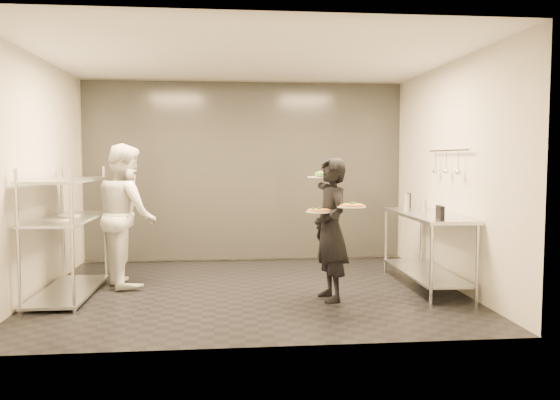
{
  "coord_description": "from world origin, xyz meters",
  "views": [
    {
      "loc": [
        -0.3,
        -6.52,
        1.6
      ],
      "look_at": [
        0.35,
        0.01,
        1.1
      ],
      "focal_mm": 35.0,
      "sensor_mm": 36.0,
      "label": 1
    }
  ],
  "objects": [
    {
      "name": "pizza_plate_far",
      "position": [
        1.05,
        -0.75,
        1.09
      ],
      "size": [
        0.31,
        0.31,
        0.05
      ],
      "color": "silver",
      "rests_on": "waiter"
    },
    {
      "name": "bottle_green",
      "position": [
        2.03,
        0.31,
        1.03
      ],
      "size": [
        0.06,
        0.06,
        0.22
      ],
      "primitive_type": "cylinder",
      "color": "gray",
      "rests_on": "prep_counter"
    },
    {
      "name": "bottle_dark",
      "position": [
        2.23,
        0.8,
        1.02
      ],
      "size": [
        0.06,
        0.06,
        0.2
      ],
      "primitive_type": "cylinder",
      "color": "black",
      "rests_on": "prep_counter"
    },
    {
      "name": "waiter",
      "position": [
        0.87,
        -0.51,
        0.8
      ],
      "size": [
        0.48,
        0.64,
        1.61
      ],
      "primitive_type": "imported",
      "rotation": [
        0.0,
        0.0,
        -1.39
      ],
      "color": "black",
      "rests_on": "ground"
    },
    {
      "name": "utensil_rail",
      "position": [
        2.43,
        -0.0,
        1.55
      ],
      "size": [
        0.07,
        1.2,
        0.31
      ],
      "color": "silver",
      "rests_on": "room_shell"
    },
    {
      "name": "prep_counter",
      "position": [
        2.18,
        0.0,
        0.63
      ],
      "size": [
        0.6,
        1.8,
        0.92
      ],
      "color": "silver",
      "rests_on": "ground"
    },
    {
      "name": "salad_plate",
      "position": [
        0.8,
        -0.24,
        1.4
      ],
      "size": [
        0.31,
        0.31,
        0.07
      ],
      "color": "silver",
      "rests_on": "waiter"
    },
    {
      "name": "bottle_clear",
      "position": [
        2.19,
        0.1,
        1.01
      ],
      "size": [
        0.05,
        0.05,
        0.17
      ],
      "primitive_type": "cylinder",
      "color": "gray",
      "rests_on": "prep_counter"
    },
    {
      "name": "pass_rack",
      "position": [
        -2.15,
        -0.0,
        0.77
      ],
      "size": [
        0.6,
        1.6,
        1.5
      ],
      "color": "silver",
      "rests_on": "ground"
    },
    {
      "name": "room_shell",
      "position": [
        0.0,
        1.18,
        1.4
      ],
      "size": [
        5.0,
        4.0,
        2.8
      ],
      "color": "black",
      "rests_on": "ground"
    },
    {
      "name": "pos_monitor",
      "position": [
        2.06,
        -0.72,
        1.0
      ],
      "size": [
        0.07,
        0.23,
        0.16
      ],
      "primitive_type": "cube",
      "rotation": [
        0.0,
        0.0,
        -0.13
      ],
      "color": "black",
      "rests_on": "prep_counter"
    },
    {
      "name": "pizza_plate_near",
      "position": [
        0.71,
        -0.67,
        1.03
      ],
      "size": [
        0.29,
        0.29,
        0.05
      ],
      "color": "silver",
      "rests_on": "waiter"
    },
    {
      "name": "chef",
      "position": [
        -1.55,
        0.47,
        0.89
      ],
      "size": [
        0.96,
        1.06,
        1.78
      ],
      "primitive_type": "imported",
      "rotation": [
        0.0,
        0.0,
        1.97
      ],
      "color": "white",
      "rests_on": "ground"
    }
  ]
}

